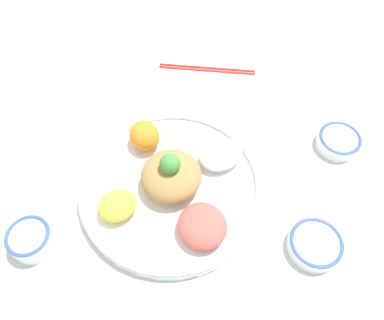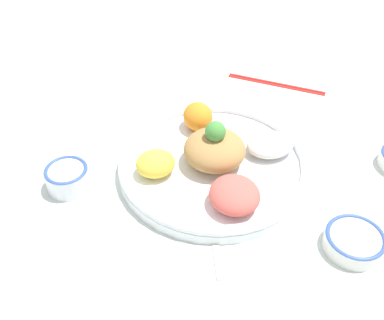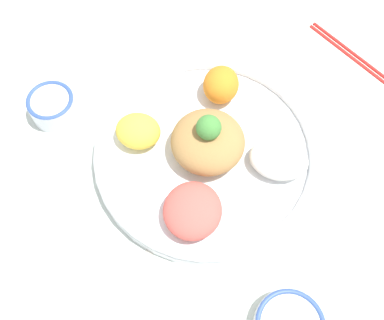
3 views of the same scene
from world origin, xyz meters
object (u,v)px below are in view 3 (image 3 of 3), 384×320
at_px(chopsticks_pair_near, 361,61).
at_px(serving_spoon_main, 130,291).
at_px(salad_platter, 207,151).
at_px(sauce_bowl_dark, 52,106).

relative_size(chopsticks_pair_near, serving_spoon_main, 2.02).
bearing_deg(chopsticks_pair_near, salad_platter, 83.72).
xyz_separation_m(sauce_bowl_dark, chopsticks_pair_near, (0.07, 0.57, -0.02)).
xyz_separation_m(salad_platter, serving_spoon_main, (0.17, -0.18, -0.02)).
distance_m(salad_platter, sauce_bowl_dark, 0.28).
bearing_deg(serving_spoon_main, sauce_bowl_dark, 49.40).
xyz_separation_m(salad_platter, chopsticks_pair_near, (-0.10, 0.35, -0.02)).
height_order(salad_platter, sauce_bowl_dark, salad_platter).
bearing_deg(sauce_bowl_dark, serving_spoon_main, 7.53).
bearing_deg(serving_spoon_main, chopsticks_pair_near, -20.61).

